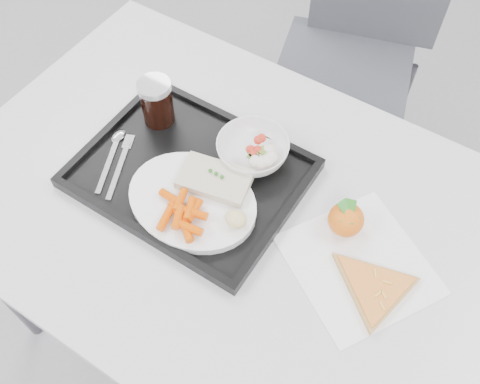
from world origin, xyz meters
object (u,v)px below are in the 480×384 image
object	(u,v)px
chair	(359,37)
salad_bowl	(253,150)
tangerine	(346,219)
cola_glass	(157,101)
dinner_plate	(192,201)
pizza_slice	(374,288)
table	(234,221)
tray	(190,174)

from	to	relation	value
chair	salad_bowl	bearing A→B (deg)	-85.28
tangerine	salad_bowl	bearing A→B (deg)	169.43
chair	salad_bowl	xyz separation A→B (m)	(0.06, -0.74, 0.25)
salad_bowl	tangerine	bearing A→B (deg)	-10.57
salad_bowl	cola_glass	bearing A→B (deg)	-174.75
dinner_plate	pizza_slice	world-z (taller)	dinner_plate
dinner_plate	pizza_slice	bearing A→B (deg)	4.78
tangerine	pizza_slice	world-z (taller)	tangerine
salad_bowl	table	bearing A→B (deg)	-76.52
cola_glass	pizza_slice	xyz separation A→B (m)	(0.58, -0.11, -0.06)
cola_glass	chair	bearing A→B (deg)	77.32
tray	cola_glass	bearing A→B (deg)	149.70
table	cola_glass	bearing A→B (deg)	160.43
tangerine	pizza_slice	xyz separation A→B (m)	(0.10, -0.09, -0.02)
dinner_plate	salad_bowl	distance (m)	0.17
table	tray	xyz separation A→B (m)	(-0.11, 0.01, 0.08)
table	salad_bowl	bearing A→B (deg)	103.48
chair	dinner_plate	size ratio (longest dim) A/B	3.44
cola_glass	dinner_plate	bearing A→B (deg)	-36.52
table	tangerine	xyz separation A→B (m)	(0.21, 0.07, 0.10)
tray	tangerine	bearing A→B (deg)	10.55
chair	tangerine	distance (m)	0.87
cola_glass	pizza_slice	world-z (taller)	cola_glass
table	tray	world-z (taller)	tray
salad_bowl	pizza_slice	bearing A→B (deg)	-21.03
tray	dinner_plate	xyz separation A→B (m)	(0.05, -0.06, 0.02)
table	dinner_plate	world-z (taller)	dinner_plate
chair	tray	bearing A→B (deg)	-91.82
salad_bowl	pizza_slice	distance (m)	0.37
chair	pizza_slice	size ratio (longest dim) A/B	3.94
tray	salad_bowl	size ratio (longest dim) A/B	2.96
tray	tangerine	size ratio (longest dim) A/B	5.62
table	tangerine	distance (m)	0.25
cola_glass	table	bearing A→B (deg)	-19.57
table	cola_glass	world-z (taller)	cola_glass
table	cola_glass	xyz separation A→B (m)	(-0.26, 0.09, 0.14)
chair	cola_glass	xyz separation A→B (m)	(-0.17, -0.76, 0.28)
table	pizza_slice	bearing A→B (deg)	-3.41
dinner_plate	cola_glass	distance (m)	0.24
tangerine	chair	bearing A→B (deg)	110.98
tangerine	table	bearing A→B (deg)	-162.03
salad_bowl	cola_glass	world-z (taller)	cola_glass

